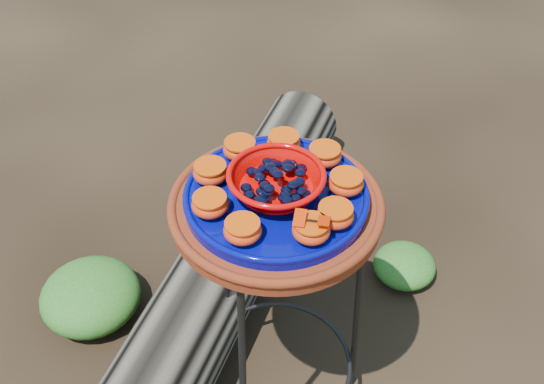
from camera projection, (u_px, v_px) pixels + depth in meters
plant_stand at (275, 317)px, 1.67m from camera, size 0.44×0.44×0.70m
terracotta_saucer at (276, 209)px, 1.43m from camera, size 0.44×0.44×0.04m
cobalt_plate at (276, 198)px, 1.41m from camera, size 0.38×0.38×0.03m
red_bowl at (276, 184)px, 1.38m from camera, size 0.19×0.19×0.05m
glass_gems at (276, 169)px, 1.35m from camera, size 0.15×0.15×0.03m
orange_half_0 at (311, 230)px, 1.29m from camera, size 0.07×0.07×0.04m
orange_half_1 at (335, 215)px, 1.32m from camera, size 0.07×0.07×0.04m
orange_half_2 at (346, 183)px, 1.39m from camera, size 0.07×0.07×0.04m
orange_half_3 at (325, 156)px, 1.46m from camera, size 0.07×0.07×0.04m
orange_half_4 at (284, 143)px, 1.49m from camera, size 0.07×0.07×0.04m
orange_half_5 at (240, 149)px, 1.47m from camera, size 0.07×0.07×0.04m
orange_half_6 at (211, 173)px, 1.41m from camera, size 0.07×0.07×0.04m
orange_half_7 at (210, 205)px, 1.34m from camera, size 0.07×0.07×0.04m
orange_half_8 at (243, 230)px, 1.29m from camera, size 0.07×0.07×0.04m
butterfly at (312, 220)px, 1.27m from camera, size 0.10×0.09×0.01m
driftwood_log at (233, 249)px, 2.14m from camera, size 1.42×1.06×0.27m
foliage_right at (405, 265)px, 2.20m from camera, size 0.20×0.20×0.10m
foliage_back at (90, 295)px, 2.07m from camera, size 0.31×0.31×0.15m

